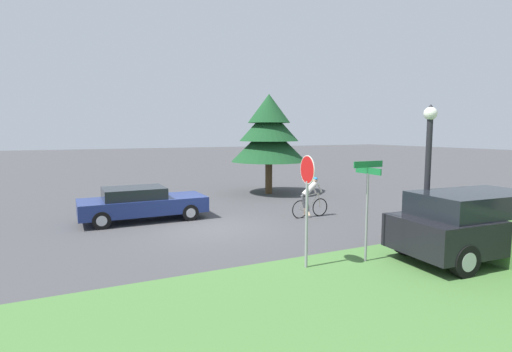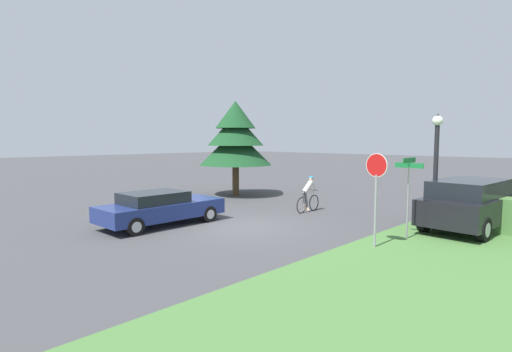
{
  "view_description": "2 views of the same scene",
  "coord_description": "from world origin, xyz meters",
  "views": [
    {
      "loc": [
        12.76,
        -4.41,
        3.28
      ],
      "look_at": [
        -1.81,
        2.67,
        1.49
      ],
      "focal_mm": 28.0,
      "sensor_mm": 36.0,
      "label": 1
    },
    {
      "loc": [
        10.22,
        -9.81,
        3.11
      ],
      "look_at": [
        -1.22,
        2.12,
        1.62
      ],
      "focal_mm": 28.0,
      "sensor_mm": 36.0,
      "label": 2
    }
  ],
  "objects": [
    {
      "name": "parked_suv_right",
      "position": [
        6.12,
        5.23,
        0.91
      ],
      "size": [
        2.3,
        4.74,
        1.75
      ],
      "rotation": [
        0.0,
        0.0,
        1.51
      ],
      "color": "black",
      "rests_on": "ground"
    },
    {
      "name": "ground_plane",
      "position": [
        0.0,
        0.0,
        0.0
      ],
      "size": [
        140.0,
        140.0,
        0.0
      ],
      "primitive_type": "plane",
      "color": "#424244"
    },
    {
      "name": "conifer_tall_near",
      "position": [
        -6.02,
        5.47,
        3.23
      ],
      "size": [
        4.01,
        4.01,
        5.27
      ],
      "color": "#4C3823",
      "rests_on": "ground"
    },
    {
      "name": "street_lamp",
      "position": [
        5.2,
        4.39,
        2.53
      ],
      "size": [
        0.35,
        0.35,
        4.01
      ],
      "color": "black",
      "rests_on": "ground"
    },
    {
      "name": "sedan_left_lane",
      "position": [
        -2.27,
        -1.86,
        0.65
      ],
      "size": [
        1.89,
        4.54,
        1.25
      ],
      "rotation": [
        0.0,
        0.0,
        1.57
      ],
      "color": "navy",
      "rests_on": "ground"
    },
    {
      "name": "street_name_sign",
      "position": [
        5.09,
        2.42,
        1.79
      ],
      "size": [
        0.9,
        0.9,
        2.56
      ],
      "color": "gray",
      "rests_on": "ground"
    },
    {
      "name": "stop_sign",
      "position": [
        4.83,
        0.79,
        1.92
      ],
      "size": [
        0.68,
        0.08,
        2.73
      ],
      "rotation": [
        0.0,
        0.0,
        3.06
      ],
      "color": "gray",
      "rests_on": "ground"
    },
    {
      "name": "cyclist",
      "position": [
        -0.02,
        4.12,
        0.74
      ],
      "size": [
        0.44,
        1.66,
        1.56
      ],
      "rotation": [
        0.0,
        0.0,
        1.61
      ],
      "color": "black",
      "rests_on": "ground"
    }
  ]
}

